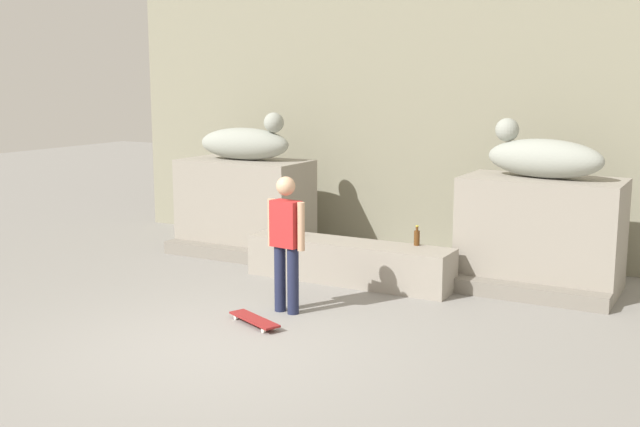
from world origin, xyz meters
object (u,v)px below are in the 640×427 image
object	(u,v)px
skater	(286,238)
bottle_orange	(288,229)
bottle_brown	(417,237)
statue_reclining_left	(246,142)
statue_reclining_right	(542,157)
skateboard	(254,320)

from	to	relation	value
skater	bottle_orange	bearing A→B (deg)	-52.37
bottle_brown	statue_reclining_left	bearing A→B (deg)	167.15
statue_reclining_left	statue_reclining_right	bearing A→B (deg)	-3.27
statue_reclining_left	skater	world-z (taller)	statue_reclining_left
bottle_orange	bottle_brown	xyz separation A→B (m)	(1.81, 0.39, -0.01)
statue_reclining_left	statue_reclining_right	world-z (taller)	same
skateboard	bottle_brown	size ratio (longest dim) A/B	2.95
statue_reclining_right	skateboard	xyz separation A→B (m)	(-2.46, -3.22, -1.73)
statue_reclining_left	bottle_orange	bearing A→B (deg)	-41.16
statue_reclining_left	bottle_orange	xyz separation A→B (m)	(1.47, -1.14, -1.10)
statue_reclining_left	skateboard	size ratio (longest dim) A/B	2.01
skater	skateboard	xyz separation A→B (m)	(-0.07, -0.61, -0.86)
statue_reclining_left	statue_reclining_right	size ratio (longest dim) A/B	0.97
skateboard	bottle_orange	xyz separation A→B (m)	(-0.80, 2.07, 0.63)
statue_reclining_right	bottle_orange	size ratio (longest dim) A/B	5.82
statue_reclining_right	bottle_brown	xyz separation A→B (m)	(-1.45, -0.75, -1.10)
skateboard	bottle_orange	distance (m)	2.31
skater	statue_reclining_left	bearing A→B (deg)	-41.10
statue_reclining_right	skateboard	size ratio (longest dim) A/B	2.07
skateboard	bottle_brown	xyz separation A→B (m)	(1.01, 2.47, 0.63)
statue_reclining_right	skater	xyz separation A→B (m)	(-2.39, -2.61, -0.87)
statue_reclining_right	bottle_orange	distance (m)	3.62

